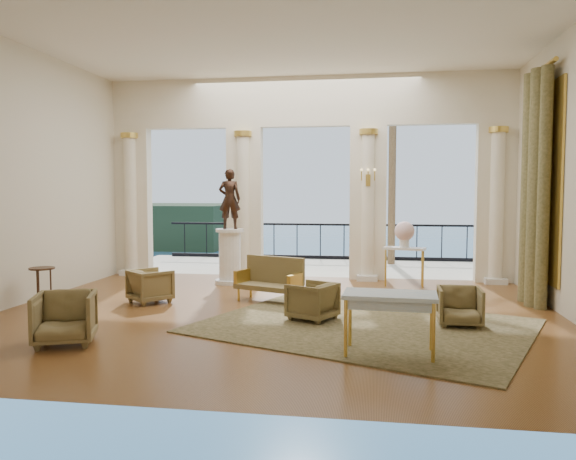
% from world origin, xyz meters
% --- Properties ---
extents(floor, '(9.00, 9.00, 0.00)m').
position_xyz_m(floor, '(0.00, 0.00, 0.00)').
color(floor, '#512D11').
rests_on(floor, ground).
extents(room_walls, '(9.00, 9.00, 9.00)m').
position_xyz_m(room_walls, '(0.00, -1.12, 2.88)').
color(room_walls, beige).
rests_on(room_walls, ground).
extents(arcade, '(9.00, 0.56, 4.50)m').
position_xyz_m(arcade, '(-0.00, 3.82, 2.58)').
color(arcade, beige).
rests_on(arcade, ground).
extents(terrace, '(10.00, 3.60, 0.10)m').
position_xyz_m(terrace, '(0.00, 5.80, -0.05)').
color(terrace, '#BCB59F').
rests_on(terrace, ground).
extents(balustrade, '(9.00, 0.06, 1.03)m').
position_xyz_m(balustrade, '(0.00, 7.40, 0.41)').
color(balustrade, black).
rests_on(balustrade, terrace).
extents(palm_tree, '(2.00, 2.00, 4.50)m').
position_xyz_m(palm_tree, '(2.00, 6.60, 4.09)').
color(palm_tree, '#4C3823').
rests_on(palm_tree, terrace).
extents(headland, '(22.00, 18.00, 6.00)m').
position_xyz_m(headland, '(-30.00, 70.00, -3.00)').
color(headland, black).
rests_on(headland, sea).
extents(sea, '(160.00, 160.00, 0.00)m').
position_xyz_m(sea, '(0.00, 60.00, -6.00)').
color(sea, '#1E587C').
rests_on(sea, ground).
extents(curtain, '(0.33, 1.40, 4.09)m').
position_xyz_m(curtain, '(4.28, 1.50, 2.02)').
color(curtain, '#4A4826').
rests_on(curtain, ground).
extents(window_frame, '(0.04, 1.60, 3.40)m').
position_xyz_m(window_frame, '(4.47, 1.50, 2.10)').
color(window_frame, gold).
rests_on(window_frame, room_walls).
extents(wall_sconce, '(0.30, 0.11, 0.33)m').
position_xyz_m(wall_sconce, '(1.40, 3.51, 2.23)').
color(wall_sconce, gold).
rests_on(wall_sconce, arcade).
extents(rug, '(5.45, 4.90, 0.02)m').
position_xyz_m(rug, '(1.42, -0.61, 0.01)').
color(rug, '#313418').
rests_on(rug, ground).
extents(armchair_a, '(0.91, 0.89, 0.74)m').
position_xyz_m(armchair_a, '(-2.37, -2.15, 0.37)').
color(armchair_a, '#463A1B').
rests_on(armchair_a, ground).
extents(armchair_b, '(0.63, 0.59, 0.63)m').
position_xyz_m(armchair_b, '(2.79, -0.36, 0.32)').
color(armchair_b, '#463A1B').
rests_on(armchair_b, ground).
extents(armchair_c, '(0.80, 0.82, 0.64)m').
position_xyz_m(armchair_c, '(0.62, -0.33, 0.32)').
color(armchair_c, '#463A1B').
rests_on(armchair_c, ground).
extents(armchair_d, '(0.87, 0.87, 0.66)m').
position_xyz_m(armchair_d, '(-2.35, 0.59, 0.33)').
color(armchair_d, '#463A1B').
rests_on(armchair_d, ground).
extents(settee, '(1.29, 0.91, 0.79)m').
position_xyz_m(settee, '(-0.27, 1.05, 0.39)').
color(settee, '#463A1B').
rests_on(settee, ground).
extents(game_table, '(1.13, 0.66, 0.75)m').
position_xyz_m(game_table, '(1.74, -2.00, 0.68)').
color(game_table, '#ADCADE').
rests_on(game_table, ground).
extents(pedestal, '(0.64, 0.64, 1.17)m').
position_xyz_m(pedestal, '(-1.48, 2.78, 0.56)').
color(pedestal, silver).
rests_on(pedestal, ground).
extents(statue, '(0.49, 0.35, 1.26)m').
position_xyz_m(statue, '(-1.48, 2.78, 1.80)').
color(statue, black).
rests_on(statue, pedestal).
extents(console_table, '(0.90, 0.55, 0.80)m').
position_xyz_m(console_table, '(2.16, 3.05, 0.67)').
color(console_table, silver).
rests_on(console_table, ground).
extents(urn, '(0.41, 0.41, 0.54)m').
position_xyz_m(urn, '(2.16, 3.05, 1.11)').
color(urn, white).
rests_on(urn, console_table).
extents(side_table, '(0.42, 0.42, 0.68)m').
position_xyz_m(side_table, '(-4.00, -0.08, 0.58)').
color(side_table, black).
rests_on(side_table, ground).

